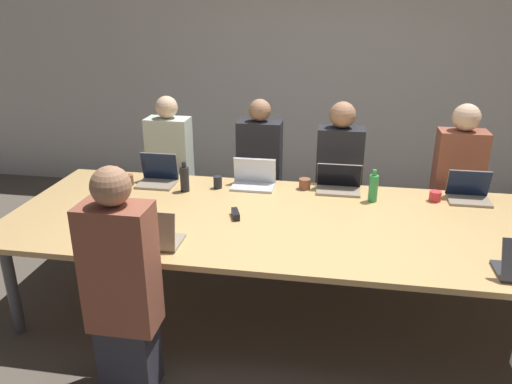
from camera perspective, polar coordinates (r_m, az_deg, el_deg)
ground_plane at (r=3.99m, az=5.72°, el=-13.29°), size 24.00×24.00×0.00m
curtain_wall at (r=5.88m, az=8.14°, el=12.73°), size 12.00×0.06×2.80m
conference_table at (r=3.63m, az=6.13°, el=-3.82°), size 4.41×1.56×0.77m
laptop_far_center at (r=4.16m, az=9.43°, el=1.01°), size 0.36×0.22×0.23m
person_far_center at (r=4.51m, az=9.39°, el=0.92°), size 0.40×0.24×1.44m
cup_far_center at (r=4.17m, az=5.59°, el=0.94°), size 0.10×0.10×0.09m
bottle_far_center at (r=3.98m, az=13.26°, el=0.48°), size 0.07×0.07×0.26m
laptop_far_right at (r=4.25m, az=23.13°, el=0.02°), size 0.32×0.23×0.23m
person_far_right at (r=4.70m, az=21.85°, el=0.46°), size 0.40×0.24×1.45m
cup_far_right at (r=4.15m, az=19.80°, el=-0.45°), size 0.09×0.09×0.08m
laptop_far_left at (r=4.35m, az=-11.14°, el=1.91°), size 0.32×0.25×0.26m
person_far_left at (r=4.88m, az=-9.71°, el=2.26°), size 0.40×0.24×1.42m
cup_far_left at (r=4.37m, az=-14.31°, el=1.34°), size 0.08×0.08×0.09m
bottle_far_left at (r=4.12m, az=-8.17°, el=1.52°), size 0.07×0.07×0.25m
laptop_near_left at (r=3.26m, az=-11.85°, el=-4.92°), size 0.36×0.25×0.26m
person_near_left at (r=3.02m, az=-15.04°, el=-10.58°), size 0.40×0.24×1.44m
laptop_far_midleft at (r=4.20m, az=-0.27°, el=1.55°), size 0.36×0.23×0.23m
person_far_midleft at (r=4.69m, az=0.42°, el=1.76°), size 0.40×0.24×1.42m
cup_far_midleft at (r=4.18m, az=-4.40°, el=1.12°), size 0.07×0.07×0.10m
stapler at (r=3.62m, az=-2.35°, el=-2.55°), size 0.09×0.16×0.05m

